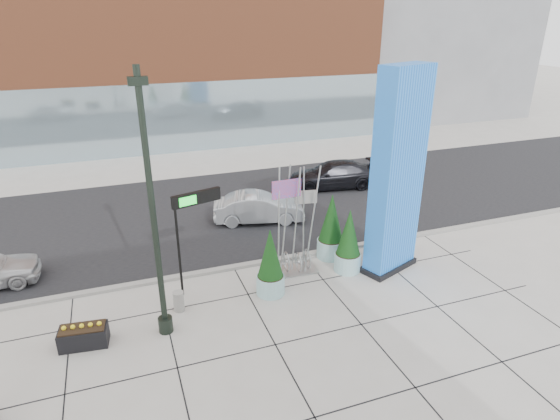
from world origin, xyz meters
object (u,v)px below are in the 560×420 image
object	(u,v)px
lamp_post	(156,237)
public_art_sculpture	(293,245)
blue_pylon	(397,178)
concrete_bollard	(179,301)
car_silver_mid	(259,208)
overhead_street_sign	(194,209)

from	to	relation	value
lamp_post	public_art_sculpture	bearing A→B (deg)	22.47
public_art_sculpture	blue_pylon	bearing A→B (deg)	-12.21
public_art_sculpture	concrete_bollard	bearing A→B (deg)	-162.62
blue_pylon	public_art_sculpture	distance (m)	4.68
public_art_sculpture	concrete_bollard	distance (m)	4.85
blue_pylon	concrete_bollard	xyz separation A→B (m)	(-8.35, -0.10, -3.45)
public_art_sculpture	car_silver_mid	xyz separation A→B (m)	(0.19, 5.06, -0.43)
blue_pylon	car_silver_mid	bearing A→B (deg)	99.17
concrete_bollard	car_silver_mid	xyz separation A→B (m)	(4.83, 6.20, 0.36)
lamp_post	overhead_street_sign	bearing A→B (deg)	52.67
lamp_post	public_art_sculpture	world-z (taller)	lamp_post
public_art_sculpture	overhead_street_sign	bearing A→B (deg)	-173.40
blue_pylon	car_silver_mid	distance (m)	7.69
blue_pylon	lamp_post	size ratio (longest dim) A/B	0.96
concrete_bollard	lamp_post	bearing A→B (deg)	-119.69
lamp_post	concrete_bollard	bearing A→B (deg)	60.31
car_silver_mid	blue_pylon	bearing A→B (deg)	-136.18
concrete_bollard	car_silver_mid	size ratio (longest dim) A/B	0.17
lamp_post	public_art_sculpture	distance (m)	6.07
overhead_street_sign	lamp_post	bearing A→B (deg)	-142.67
overhead_street_sign	car_silver_mid	world-z (taller)	overhead_street_sign
car_silver_mid	public_art_sculpture	bearing A→B (deg)	-168.29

